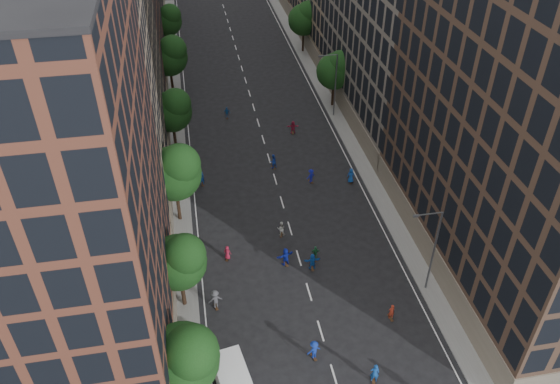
# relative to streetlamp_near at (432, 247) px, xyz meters

# --- Properties ---
(ground) EXTENTS (240.00, 240.00, 0.00)m
(ground) POSITION_rel_streetlamp_near_xyz_m (-10.37, 28.00, -5.17)
(ground) COLOR black
(ground) RESTS_ON ground
(sidewalk_left) EXTENTS (4.00, 105.00, 0.15)m
(sidewalk_left) POSITION_rel_streetlamp_near_xyz_m (-22.37, 35.50, -5.09)
(sidewalk_left) COLOR slate
(sidewalk_left) RESTS_ON ground
(sidewalk_right) EXTENTS (4.00, 105.00, 0.15)m
(sidewalk_right) POSITION_rel_streetlamp_near_xyz_m (1.63, 35.50, -5.09)
(sidewalk_right) COLOR slate
(sidewalk_right) RESTS_ON ground
(bldg_left_a) EXTENTS (14.00, 22.00, 30.00)m
(bldg_left_a) POSITION_rel_streetlamp_near_xyz_m (-29.37, -1.00, 9.83)
(bldg_left_a) COLOR brown
(bldg_left_a) RESTS_ON ground
(bldg_left_b) EXTENTS (14.00, 26.00, 34.00)m
(bldg_left_b) POSITION_rel_streetlamp_near_xyz_m (-29.37, 23.00, 11.83)
(bldg_left_b) COLOR #836E56
(bldg_left_b) RESTS_ON ground
(bldg_right_a) EXTENTS (14.00, 30.00, 36.00)m
(bldg_right_a) POSITION_rel_streetlamp_near_xyz_m (8.63, 3.00, 12.83)
(bldg_right_a) COLOR #433024
(bldg_right_a) RESTS_ON ground
(tree_left_0) EXTENTS (5.20, 5.20, 8.83)m
(tree_left_0) POSITION_rel_streetlamp_near_xyz_m (-21.38, -8.15, 0.79)
(tree_left_0) COLOR black
(tree_left_0) RESTS_ON ground
(tree_left_1) EXTENTS (4.80, 4.80, 8.21)m
(tree_left_1) POSITION_rel_streetlamp_near_xyz_m (-21.39, 1.86, 0.38)
(tree_left_1) COLOR black
(tree_left_1) RESTS_ON ground
(tree_left_2) EXTENTS (5.60, 5.60, 9.45)m
(tree_left_2) POSITION_rel_streetlamp_near_xyz_m (-21.36, 13.83, 1.19)
(tree_left_2) COLOR black
(tree_left_2) RESTS_ON ground
(tree_left_3) EXTENTS (5.00, 5.00, 8.58)m
(tree_left_3) POSITION_rel_streetlamp_near_xyz_m (-21.38, 27.85, 0.65)
(tree_left_3) COLOR black
(tree_left_3) RESTS_ON ground
(tree_left_4) EXTENTS (5.40, 5.40, 9.08)m
(tree_left_4) POSITION_rel_streetlamp_near_xyz_m (-21.37, 43.84, 0.93)
(tree_left_4) COLOR black
(tree_left_4) RESTS_ON ground
(tree_left_5) EXTENTS (4.80, 4.80, 8.33)m
(tree_left_5) POSITION_rel_streetlamp_near_xyz_m (-21.39, 59.86, 0.51)
(tree_left_5) COLOR black
(tree_left_5) RESTS_ON ground
(tree_right_a) EXTENTS (5.00, 5.00, 8.39)m
(tree_right_a) POSITION_rel_streetlamp_near_xyz_m (1.02, 35.85, 0.46)
(tree_right_a) COLOR black
(tree_right_a) RESTS_ON ground
(tree_right_b) EXTENTS (5.20, 5.20, 8.83)m
(tree_right_b) POSITION_rel_streetlamp_near_xyz_m (1.02, 55.85, 0.79)
(tree_right_b) COLOR black
(tree_right_b) RESTS_ON ground
(streetlamp_near) EXTENTS (2.64, 0.22, 9.06)m
(streetlamp_near) POSITION_rel_streetlamp_near_xyz_m (0.00, 0.00, 0.00)
(streetlamp_near) COLOR #595B60
(streetlamp_near) RESTS_ON ground
(streetlamp_far) EXTENTS (2.64, 0.22, 9.06)m
(streetlamp_far) POSITION_rel_streetlamp_near_xyz_m (0.00, 33.00, 0.00)
(streetlamp_far) COLOR #595B60
(streetlamp_far) RESTS_ON ground
(skater_1) EXTENTS (0.79, 0.60, 1.93)m
(skater_1) POSITION_rel_streetlamp_near_xyz_m (-7.49, -8.43, -4.20)
(skater_1) COLOR navy
(skater_1) RESTS_ON ground
(skater_3) EXTENTS (1.32, 0.99, 1.82)m
(skater_3) POSITION_rel_streetlamp_near_xyz_m (-11.57, -5.48, -4.26)
(skater_3) COLOR #122D98
(skater_3) RESTS_ON ground
(skater_4) EXTENTS (1.01, 0.65, 1.59)m
(skater_4) POSITION_rel_streetlamp_near_xyz_m (-18.87, -5.69, -4.37)
(skater_4) COLOR navy
(skater_4) RESTS_ON ground
(skater_5) EXTENTS (1.62, 0.54, 1.74)m
(skater_5) POSITION_rel_streetlamp_near_xyz_m (-9.41, 4.38, -4.30)
(skater_5) COLOR #154DAB
(skater_5) RESTS_ON ground
(skater_6) EXTENTS (0.86, 0.72, 1.49)m
(skater_6) POSITION_rel_streetlamp_near_xyz_m (-17.21, 7.16, -4.42)
(skater_6) COLOR maroon
(skater_6) RESTS_ON ground
(skater_7) EXTENTS (0.62, 0.44, 1.60)m
(skater_7) POSITION_rel_streetlamp_near_xyz_m (-4.10, -2.75, -4.37)
(skater_7) COLOR maroon
(skater_7) RESTS_ON ground
(skater_8) EXTENTS (0.92, 0.79, 1.66)m
(skater_8) POSITION_rel_streetlamp_near_xyz_m (-11.46, 9.62, -4.34)
(skater_8) COLOR silver
(skater_8) RESTS_ON ground
(skater_9) EXTENTS (1.37, 0.95, 1.95)m
(skater_9) POSITION_rel_streetlamp_near_xyz_m (-18.87, 1.20, -4.19)
(skater_9) COLOR #46464C
(skater_9) RESTS_ON ground
(skater_10) EXTENTS (0.95, 0.48, 1.55)m
(skater_10) POSITION_rel_streetlamp_near_xyz_m (-8.83, 5.59, -4.40)
(skater_10) COLOR #1F6839
(skater_10) RESTS_ON ground
(skater_11) EXTENTS (1.85, 1.11, 1.90)m
(skater_11) POSITION_rel_streetlamp_near_xyz_m (-11.81, 5.39, -4.22)
(skater_11) COLOR #122098
(skater_11) RESTS_ON ground
(skater_12) EXTENTS (0.97, 0.71, 1.80)m
(skater_12) POSITION_rel_streetlamp_near_xyz_m (-1.87, 17.32, -4.27)
(skater_12) COLOR #123F95
(skater_12) RESTS_ON ground
(skater_13) EXTENTS (0.75, 0.61, 1.80)m
(skater_13) POSITION_rel_streetlamp_near_xyz_m (-18.87, 19.91, -4.27)
(skater_13) COLOR #133C9B
(skater_13) RESTS_ON ground
(skater_14) EXTENTS (1.06, 0.95, 1.79)m
(skater_14) POSITION_rel_streetlamp_near_xyz_m (-10.20, 21.84, -4.27)
(skater_14) COLOR #1332A1
(skater_14) RESTS_ON ground
(skater_15) EXTENTS (1.24, 1.01, 1.67)m
(skater_15) POSITION_rel_streetlamp_near_xyz_m (-6.40, 18.19, -4.34)
(skater_15) COLOR #121897
(skater_15) RESTS_ON ground
(skater_16) EXTENTS (0.97, 0.53, 1.57)m
(skater_16) POSITION_rel_streetlamp_near_xyz_m (-14.39, 35.08, -4.38)
(skater_16) COLOR #134B9A
(skater_16) RESTS_ON ground
(skater_17) EXTENTS (1.65, 0.68, 1.73)m
(skater_17) POSITION_rel_streetlamp_near_xyz_m (-6.26, 29.37, -4.30)
(skater_17) COLOR maroon
(skater_17) RESTS_ON ground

